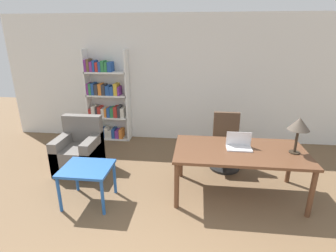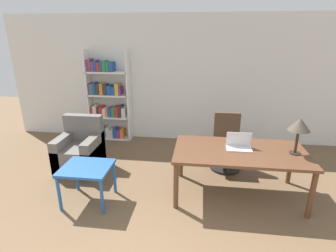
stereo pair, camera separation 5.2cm
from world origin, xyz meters
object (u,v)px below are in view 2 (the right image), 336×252
office_chair (226,145)px  bookshelf (107,102)px  table_lamp (300,126)px  armchair (80,152)px  laptop (239,145)px  desk (240,155)px  side_table_blue (87,172)px

office_chair → bookshelf: (-2.54, 1.09, 0.43)m
bookshelf → office_chair: bearing=-23.1°
office_chair → bookshelf: bearing=156.9°
table_lamp → armchair: 3.54m
laptop → armchair: bearing=170.9°
table_lamp → bookshelf: bookshelf is taller
desk → laptop: bearing=101.7°
desk → side_table_blue: size_ratio=2.78×
laptop → armchair: 2.73m
desk → office_chair: size_ratio=1.88×
laptop → armchair: size_ratio=0.38×
laptop → side_table_blue: 2.19m
desk → side_table_blue: (-2.12, -0.44, -0.17)m
laptop → table_lamp: bearing=-5.8°
desk → side_table_blue: bearing=-168.3°
laptop → table_lamp: size_ratio=0.69×
side_table_blue → armchair: (-0.55, 0.93, -0.16)m
office_chair → armchair: (-2.56, -0.38, -0.12)m
laptop → table_lamp: (0.75, -0.08, 0.36)m
laptop → table_lamp: table_lamp is taller
side_table_blue → bookshelf: 2.49m
laptop → office_chair: size_ratio=0.36×
office_chair → bookshelf: size_ratio=0.49×
table_lamp → side_table_blue: (-2.86, -0.43, -0.66)m
desk → bookshelf: size_ratio=0.93×
desk → table_lamp: size_ratio=3.64×
desk → armchair: (-2.67, 0.49, -0.34)m
armchair → table_lamp: bearing=-8.4°
table_lamp → bookshelf: size_ratio=0.26×
table_lamp → armchair: table_lamp is taller
desk → laptop: (-0.01, 0.07, 0.13)m
table_lamp → office_chair: (-0.84, 0.88, -0.70)m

